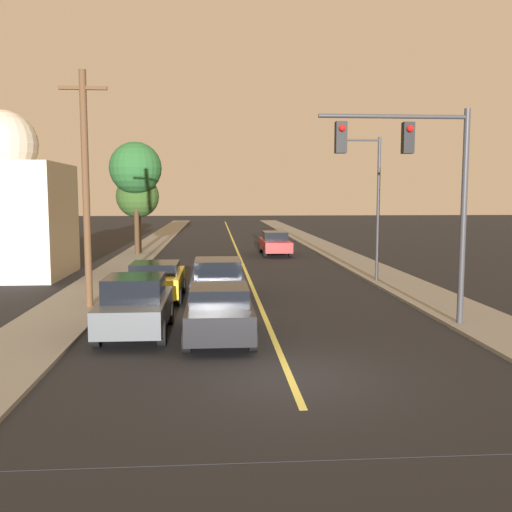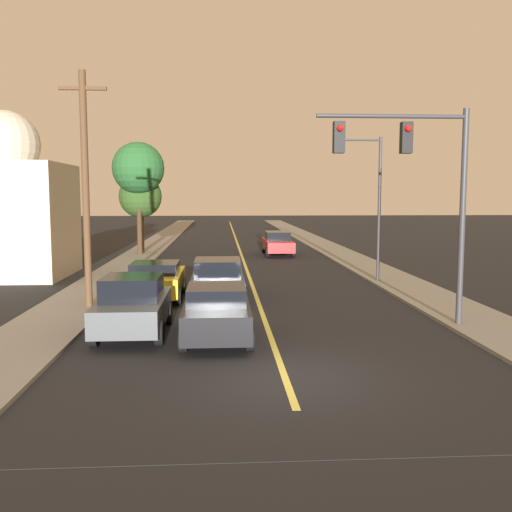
% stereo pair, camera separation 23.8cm
% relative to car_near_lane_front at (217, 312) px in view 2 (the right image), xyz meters
% --- Properties ---
extents(ground_plane, '(200.00, 200.00, 0.00)m').
position_rel_car_near_lane_front_xyz_m(ground_plane, '(1.51, -3.34, -0.78)').
color(ground_plane, black).
extents(road_surface, '(10.76, 80.00, 0.01)m').
position_rel_car_near_lane_front_xyz_m(road_surface, '(1.51, 32.66, -0.77)').
color(road_surface, black).
rests_on(road_surface, ground).
extents(sidewalk_left, '(2.50, 80.00, 0.12)m').
position_rel_car_near_lane_front_xyz_m(sidewalk_left, '(-5.12, 32.66, -0.72)').
color(sidewalk_left, gray).
rests_on(sidewalk_left, ground).
extents(sidewalk_right, '(2.50, 80.00, 0.12)m').
position_rel_car_near_lane_front_xyz_m(sidewalk_right, '(8.14, 32.66, -0.72)').
color(sidewalk_right, gray).
rests_on(sidewalk_right, ground).
extents(car_near_lane_front, '(1.91, 4.08, 1.53)m').
position_rel_car_near_lane_front_xyz_m(car_near_lane_front, '(0.00, 0.00, 0.00)').
color(car_near_lane_front, black).
rests_on(car_near_lane_front, ground).
extents(car_near_lane_second, '(2.12, 4.84, 1.50)m').
position_rel_car_near_lane_front_xyz_m(car_near_lane_second, '(-0.00, 6.71, -0.03)').
color(car_near_lane_second, navy).
rests_on(car_near_lane_second, ground).
extents(car_outer_lane_front, '(1.93, 4.13, 1.72)m').
position_rel_car_near_lane_front_xyz_m(car_outer_lane_front, '(-2.37, 0.69, 0.08)').
color(car_outer_lane_front, '#474C51').
rests_on(car_outer_lane_front, ground).
extents(car_outer_lane_second, '(2.10, 4.20, 1.44)m').
position_rel_car_near_lane_front_xyz_m(car_outer_lane_second, '(-2.37, 6.34, -0.03)').
color(car_outer_lane_second, gold).
rests_on(car_outer_lane_second, ground).
extents(car_far_oncoming, '(1.88, 5.12, 1.55)m').
position_rel_car_near_lane_front_xyz_m(car_far_oncoming, '(3.93, 22.38, 0.02)').
color(car_far_oncoming, red).
rests_on(car_far_oncoming, ground).
extents(traffic_signal_mast, '(4.49, 0.42, 6.38)m').
position_rel_car_near_lane_front_xyz_m(traffic_signal_mast, '(5.89, 1.04, 3.88)').
color(traffic_signal_mast, '#333338').
rests_on(traffic_signal_mast, ground).
extents(streetlamp_right, '(2.04, 0.36, 6.43)m').
position_rel_car_near_lane_front_xyz_m(streetlamp_right, '(6.72, 9.78, 3.55)').
color(streetlamp_right, '#333338').
rests_on(streetlamp_right, ground).
extents(utility_pole_left, '(1.60, 0.24, 8.03)m').
position_rel_car_near_lane_front_xyz_m(utility_pole_left, '(-4.47, 4.47, 3.52)').
color(utility_pole_left, '#513823').
rests_on(utility_pole_left, ground).
extents(tree_left_near, '(2.87, 2.87, 5.22)m').
position_rel_car_near_lane_front_xyz_m(tree_left_near, '(-5.25, 23.44, 3.08)').
color(tree_left_near, '#4C3823').
rests_on(tree_left_near, ground).
extents(tree_left_far, '(3.40, 3.40, 7.31)m').
position_rel_car_near_lane_front_xyz_m(tree_left_far, '(-5.21, 22.48, 4.91)').
color(tree_left_far, '#3D2B1C').
rests_on(tree_left_far, ground).
extents(domed_building_left, '(5.59, 5.59, 8.02)m').
position_rel_car_near_lane_front_xyz_m(domed_building_left, '(-10.17, 12.98, 2.58)').
color(domed_building_left, '#BCB29E').
rests_on(domed_building_left, ground).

